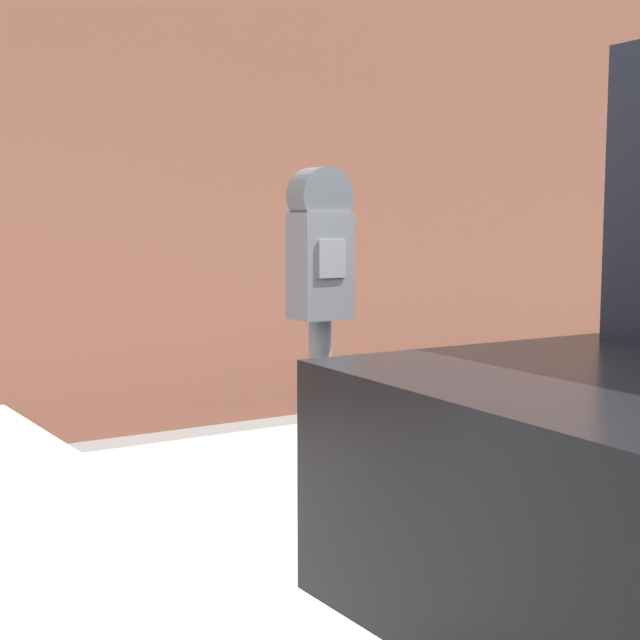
{
  "coord_description": "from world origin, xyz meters",
  "views": [
    {
      "loc": [
        -1.53,
        -1.15,
        1.4
      ],
      "look_at": [
        -0.03,
        1.32,
        1.08
      ],
      "focal_mm": 50.0,
      "sensor_mm": 36.0,
      "label": 1
    }
  ],
  "objects": [
    {
      "name": "parking_meter",
      "position": [
        -0.03,
        1.32,
        1.12
      ],
      "size": [
        0.19,
        0.15,
        1.44
      ],
      "color": "slate",
      "rests_on": "sidewalk"
    },
    {
      "name": "building_facade",
      "position": [
        0.0,
        4.53,
        2.37
      ],
      "size": [
        24.0,
        0.3,
        4.73
      ],
      "color": "#935642",
      "rests_on": "ground_plane"
    },
    {
      "name": "sidewalk",
      "position": [
        0.0,
        2.2,
        0.07
      ],
      "size": [
        24.0,
        2.8,
        0.14
      ],
      "color": "#9E9B96",
      "rests_on": "ground_plane"
    }
  ]
}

